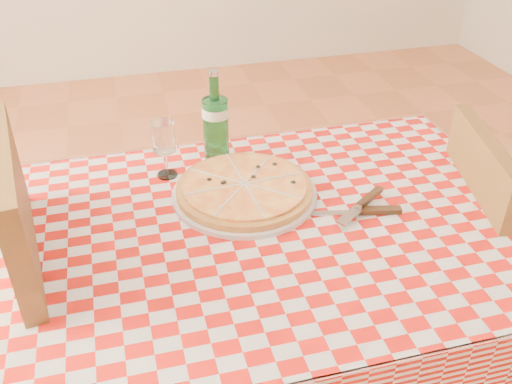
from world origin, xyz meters
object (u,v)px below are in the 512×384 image
at_px(water_bottle, 215,116).
at_px(wine_glass, 165,149).
at_px(dining_table, 270,257).
at_px(chair_near, 494,259).
at_px(pizza_plate, 244,188).

distance_m(water_bottle, wine_glass, 0.17).
height_order(dining_table, chair_near, chair_near).
bearing_deg(water_bottle, wine_glass, -159.51).
bearing_deg(pizza_plate, chair_near, -11.87).
distance_m(dining_table, chair_near, 0.68).
relative_size(dining_table, chair_near, 1.33).
height_order(pizza_plate, water_bottle, water_bottle).
distance_m(chair_near, water_bottle, 0.89).
bearing_deg(pizza_plate, dining_table, -77.63).
distance_m(dining_table, pizza_plate, 0.19).
height_order(pizza_plate, wine_glass, wine_glass).
bearing_deg(pizza_plate, wine_glass, 139.29).
bearing_deg(dining_table, pizza_plate, 102.37).
distance_m(chair_near, wine_glass, 0.98).
bearing_deg(dining_table, wine_glass, 125.65).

